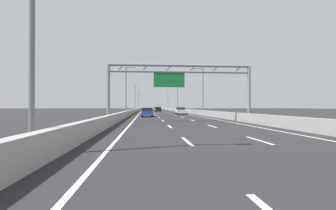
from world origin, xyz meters
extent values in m
plane|color=#262628|center=(0.00, 100.00, 0.00)|extent=(260.00, 260.00, 0.00)
cube|color=white|center=(-1.80, 12.50, 0.01)|extent=(0.16, 3.00, 0.01)
cube|color=white|center=(-1.80, 21.50, 0.01)|extent=(0.16, 3.00, 0.01)
cube|color=white|center=(-1.80, 30.50, 0.01)|extent=(0.16, 3.00, 0.01)
cube|color=white|center=(-1.80, 39.50, 0.01)|extent=(0.16, 3.00, 0.01)
cube|color=white|center=(-1.80, 48.50, 0.01)|extent=(0.16, 3.00, 0.01)
cube|color=white|center=(-1.80, 57.50, 0.01)|extent=(0.16, 3.00, 0.01)
cube|color=white|center=(-1.80, 66.50, 0.01)|extent=(0.16, 3.00, 0.01)
cube|color=white|center=(-1.80, 75.50, 0.01)|extent=(0.16, 3.00, 0.01)
cube|color=white|center=(-1.80, 84.50, 0.01)|extent=(0.16, 3.00, 0.01)
cube|color=white|center=(-1.80, 93.50, 0.01)|extent=(0.16, 3.00, 0.01)
cube|color=white|center=(-1.80, 102.50, 0.01)|extent=(0.16, 3.00, 0.01)
cube|color=white|center=(-1.80, 111.50, 0.01)|extent=(0.16, 3.00, 0.01)
cube|color=white|center=(-1.80, 120.50, 0.01)|extent=(0.16, 3.00, 0.01)
cube|color=white|center=(-1.80, 129.50, 0.01)|extent=(0.16, 3.00, 0.01)
cube|color=white|center=(-1.80, 138.50, 0.01)|extent=(0.16, 3.00, 0.01)
cube|color=white|center=(-1.80, 147.50, 0.01)|extent=(0.16, 3.00, 0.01)
cube|color=white|center=(-1.80, 156.50, 0.01)|extent=(0.16, 3.00, 0.01)
cube|color=white|center=(1.80, 12.50, 0.01)|extent=(0.16, 3.00, 0.01)
cube|color=white|center=(1.80, 21.50, 0.01)|extent=(0.16, 3.00, 0.01)
cube|color=white|center=(1.80, 30.50, 0.01)|extent=(0.16, 3.00, 0.01)
cube|color=white|center=(1.80, 39.50, 0.01)|extent=(0.16, 3.00, 0.01)
cube|color=white|center=(1.80, 48.50, 0.01)|extent=(0.16, 3.00, 0.01)
cube|color=white|center=(1.80, 57.50, 0.01)|extent=(0.16, 3.00, 0.01)
cube|color=white|center=(1.80, 66.50, 0.01)|extent=(0.16, 3.00, 0.01)
cube|color=white|center=(1.80, 75.50, 0.01)|extent=(0.16, 3.00, 0.01)
cube|color=white|center=(1.80, 84.50, 0.01)|extent=(0.16, 3.00, 0.01)
cube|color=white|center=(1.80, 93.50, 0.01)|extent=(0.16, 3.00, 0.01)
cube|color=white|center=(1.80, 102.50, 0.01)|extent=(0.16, 3.00, 0.01)
cube|color=white|center=(1.80, 111.50, 0.01)|extent=(0.16, 3.00, 0.01)
cube|color=white|center=(1.80, 120.50, 0.01)|extent=(0.16, 3.00, 0.01)
cube|color=white|center=(1.80, 129.50, 0.01)|extent=(0.16, 3.00, 0.01)
cube|color=white|center=(1.80, 138.50, 0.01)|extent=(0.16, 3.00, 0.01)
cube|color=white|center=(1.80, 147.50, 0.01)|extent=(0.16, 3.00, 0.01)
cube|color=white|center=(1.80, 156.50, 0.01)|extent=(0.16, 3.00, 0.01)
cube|color=white|center=(-5.25, 88.00, 0.01)|extent=(0.16, 176.00, 0.01)
cube|color=white|center=(5.25, 88.00, 0.01)|extent=(0.16, 176.00, 0.01)
cube|color=#9E9E99|center=(-6.90, 110.00, 0.47)|extent=(0.45, 220.00, 0.95)
cube|color=#9E9E99|center=(6.90, 110.00, 0.47)|extent=(0.45, 220.00, 0.95)
cylinder|color=gray|center=(-7.80, 28.18, 3.10)|extent=(0.36, 0.36, 6.20)
cylinder|color=gray|center=(7.80, 28.18, 3.10)|extent=(0.36, 0.36, 6.20)
cylinder|color=gray|center=(0.00, 28.18, 6.20)|extent=(15.60, 0.32, 0.32)
cylinder|color=gray|center=(0.00, 28.18, 5.50)|extent=(15.60, 0.26, 0.26)
cylinder|color=gray|center=(-6.50, 28.18, 5.85)|extent=(0.74, 0.10, 0.74)
cylinder|color=gray|center=(-3.90, 28.18, 5.85)|extent=(0.74, 0.10, 0.74)
cylinder|color=gray|center=(-1.30, 28.18, 5.85)|extent=(0.74, 0.10, 0.74)
cylinder|color=gray|center=(1.30, 28.18, 5.85)|extent=(0.74, 0.10, 0.74)
cylinder|color=gray|center=(3.90, 28.18, 5.85)|extent=(0.74, 0.10, 0.74)
cylinder|color=gray|center=(6.50, 28.18, 5.85)|extent=(0.74, 0.10, 0.74)
cube|color=#146B33|center=(-1.24, 28.18, 4.60)|extent=(3.40, 0.12, 1.60)
cylinder|color=slate|center=(-7.70, 9.43, 4.75)|extent=(0.20, 0.20, 9.50)
cylinder|color=slate|center=(-7.70, 51.08, 4.75)|extent=(0.20, 0.20, 9.50)
cylinder|color=slate|center=(-6.60, 51.08, 9.35)|extent=(2.20, 0.12, 0.12)
cube|color=#F2EAC6|center=(-5.50, 51.08, 9.25)|extent=(0.56, 0.28, 0.20)
cylinder|color=slate|center=(7.70, 51.08, 4.75)|extent=(0.20, 0.20, 9.50)
cylinder|color=slate|center=(6.60, 51.08, 9.35)|extent=(2.20, 0.12, 0.12)
cube|color=#F2EAC6|center=(5.50, 51.08, 9.25)|extent=(0.56, 0.28, 0.20)
cylinder|color=slate|center=(-7.70, 92.72, 4.75)|extent=(0.20, 0.20, 9.50)
cylinder|color=slate|center=(-6.60, 92.72, 9.35)|extent=(2.20, 0.12, 0.12)
cube|color=#F2EAC6|center=(-5.50, 92.72, 9.25)|extent=(0.56, 0.28, 0.20)
cylinder|color=slate|center=(7.70, 92.72, 4.75)|extent=(0.20, 0.20, 9.50)
cylinder|color=slate|center=(6.60, 92.72, 9.35)|extent=(2.20, 0.12, 0.12)
cube|color=#F2EAC6|center=(5.50, 92.72, 9.25)|extent=(0.56, 0.28, 0.20)
cylinder|color=slate|center=(-7.70, 134.37, 4.75)|extent=(0.20, 0.20, 9.50)
cylinder|color=slate|center=(-6.60, 134.37, 9.35)|extent=(2.20, 0.12, 0.12)
cube|color=#F2EAC6|center=(-5.50, 134.37, 9.25)|extent=(0.56, 0.28, 0.20)
cylinder|color=slate|center=(7.70, 134.37, 4.75)|extent=(0.20, 0.20, 9.50)
cylinder|color=slate|center=(6.60, 134.37, 9.35)|extent=(2.20, 0.12, 0.12)
cube|color=#F2EAC6|center=(5.50, 134.37, 9.25)|extent=(0.56, 0.28, 0.20)
cube|color=silver|center=(3.57, 54.14, 0.65)|extent=(1.86, 4.61, 0.65)
cube|color=black|center=(3.57, 54.25, 1.24)|extent=(1.64, 1.98, 0.52)
cylinder|color=black|center=(2.75, 55.89, 0.32)|extent=(0.22, 0.64, 0.64)
cylinder|color=black|center=(4.39, 55.89, 0.32)|extent=(0.22, 0.64, 0.64)
cylinder|color=black|center=(2.75, 52.39, 0.32)|extent=(0.22, 0.64, 0.64)
cylinder|color=black|center=(4.39, 52.39, 0.32)|extent=(0.22, 0.64, 0.64)
cube|color=yellow|center=(0.00, 93.19, 0.64)|extent=(1.90, 4.29, 0.64)
cube|color=black|center=(0.00, 93.18, 1.22)|extent=(1.67, 2.04, 0.51)
cylinder|color=black|center=(-0.84, 94.79, 0.32)|extent=(0.22, 0.64, 0.64)
cylinder|color=black|center=(0.83, 94.79, 0.32)|extent=(0.22, 0.64, 0.64)
cylinder|color=black|center=(-0.84, 91.60, 0.32)|extent=(0.22, 0.64, 0.64)
cylinder|color=black|center=(0.83, 91.60, 0.32)|extent=(0.22, 0.64, 0.64)
cube|color=red|center=(-3.82, 54.56, 0.64)|extent=(1.74, 4.43, 0.64)
cube|color=black|center=(-3.82, 54.09, 1.19)|extent=(1.53, 2.03, 0.46)
cylinder|color=black|center=(-4.58, 56.23, 0.32)|extent=(0.22, 0.64, 0.64)
cylinder|color=black|center=(-3.06, 56.23, 0.32)|extent=(0.22, 0.64, 0.64)
cylinder|color=black|center=(-4.58, 52.90, 0.32)|extent=(0.22, 0.64, 0.64)
cylinder|color=black|center=(-3.06, 52.90, 0.32)|extent=(0.22, 0.64, 0.64)
cube|color=#2347AD|center=(-3.59, 41.59, 0.63)|extent=(1.82, 4.23, 0.61)
cube|color=black|center=(-3.59, 41.17, 1.21)|extent=(1.60, 1.82, 0.54)
cylinder|color=black|center=(-4.39, 43.15, 0.32)|extent=(0.22, 0.64, 0.64)
cylinder|color=black|center=(-2.79, 43.15, 0.32)|extent=(0.22, 0.64, 0.64)
cylinder|color=black|center=(-4.39, 40.02, 0.32)|extent=(0.22, 0.64, 0.64)
cylinder|color=black|center=(-2.79, 40.02, 0.32)|extent=(0.22, 0.64, 0.64)
cube|color=#A8ADB2|center=(0.23, 106.61, 0.65)|extent=(1.76, 4.28, 0.66)
cube|color=black|center=(0.23, 106.43, 1.22)|extent=(1.55, 1.93, 0.48)
cylinder|color=black|center=(-0.54, 108.21, 0.32)|extent=(0.22, 0.64, 0.64)
cylinder|color=black|center=(1.00, 108.21, 0.32)|extent=(0.22, 0.64, 0.64)
cylinder|color=black|center=(-0.54, 105.02, 0.32)|extent=(0.22, 0.64, 0.64)
cylinder|color=black|center=(1.00, 105.02, 0.32)|extent=(0.22, 0.64, 0.64)
cube|color=black|center=(0.23, 82.93, 0.68)|extent=(1.70, 4.47, 0.72)
cube|color=black|center=(0.23, 82.48, 1.29)|extent=(1.50, 2.09, 0.51)
cylinder|color=black|center=(-0.51, 84.61, 0.32)|extent=(0.22, 0.64, 0.64)
cylinder|color=black|center=(0.97, 84.61, 0.32)|extent=(0.22, 0.64, 0.64)
cylinder|color=black|center=(-0.51, 81.24, 0.32)|extent=(0.22, 0.64, 0.64)
cylinder|color=black|center=(0.97, 81.24, 0.32)|extent=(0.22, 0.64, 0.64)
camera|label=1|loc=(-3.78, 0.27, 1.69)|focal=27.38mm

